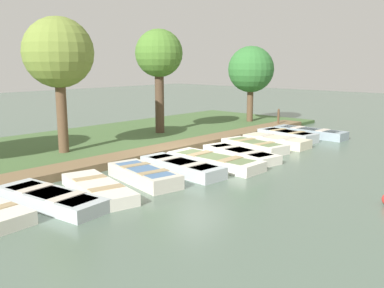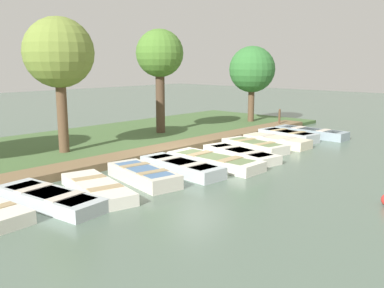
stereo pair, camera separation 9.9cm
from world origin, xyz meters
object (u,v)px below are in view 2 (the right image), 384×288
rowboat_8 (277,141)px  rowboat_10 (311,133)px  rowboat_3 (143,175)px  rowboat_6 (240,154)px  rowboat_5 (214,161)px  rowboat_1 (50,198)px  rowboat_2 (97,188)px  rowboat_9 (288,135)px  park_tree_center (160,56)px  park_tree_right (252,70)px  rowboat_7 (255,146)px  park_tree_left (59,54)px  rowboat_4 (181,167)px  mooring_post_far (279,119)px

rowboat_8 → rowboat_10: 3.08m
rowboat_3 → rowboat_6: 4.66m
rowboat_5 → rowboat_8: size_ratio=1.21×
rowboat_10 → rowboat_3: bearing=-88.4°
rowboat_1 → rowboat_10: size_ratio=0.96×
rowboat_2 → rowboat_8: bearing=103.8°
rowboat_9 → park_tree_center: size_ratio=0.57×
rowboat_2 → park_tree_right: 15.16m
rowboat_7 → park_tree_center: size_ratio=0.57×
park_tree_left → rowboat_5: bearing=27.2°
rowboat_3 → rowboat_9: 9.34m
rowboat_6 → park_tree_right: park_tree_right is taller
park_tree_left → rowboat_1: bearing=-34.4°
rowboat_5 → rowboat_6: 1.62m
rowboat_8 → rowboat_7: bearing=-92.4°
rowboat_6 → park_tree_left: (-5.27, -4.36, 3.73)m
rowboat_8 → rowboat_1: bearing=-88.5°
rowboat_9 → park_tree_left: 10.78m
rowboat_6 → rowboat_9: bearing=108.9°
rowboat_4 → rowboat_7: (-0.29, 4.67, -0.01)m
rowboat_1 → rowboat_5: size_ratio=0.96×
rowboat_4 → park_tree_right: size_ratio=0.72×
park_tree_left → park_tree_right: bearing=88.6°
rowboat_6 → park_tree_right: (-4.97, 7.75, 2.99)m
rowboat_4 → mooring_post_far: mooring_post_far is taller
rowboat_9 → mooring_post_far: 3.48m
rowboat_2 → rowboat_5: 4.73m
rowboat_3 → park_tree_right: bearing=121.4°
rowboat_8 → rowboat_10: bearing=91.6°
rowboat_1 → park_tree_right: park_tree_right is taller
rowboat_2 → rowboat_8: rowboat_8 is taller
rowboat_2 → park_tree_right: (-4.72, 14.09, 2.99)m
rowboat_7 → rowboat_9: 3.10m
rowboat_5 → park_tree_center: park_tree_center is taller
rowboat_2 → park_tree_center: park_tree_center is taller
park_tree_center → park_tree_right: bearing=81.7°
mooring_post_far → rowboat_4: bearing=-75.7°
rowboat_6 → rowboat_7: bearing=116.3°
rowboat_2 → rowboat_3: (0.00, 1.69, 0.05)m
rowboat_8 → rowboat_6: bearing=-82.1°
rowboat_4 → park_tree_right: (-4.82, 10.83, 2.96)m
rowboat_7 → park_tree_left: size_ratio=0.56×
mooring_post_far → rowboat_2: bearing=-79.4°
rowboat_9 → rowboat_2: bearing=-79.8°
park_tree_center → rowboat_9: bearing=32.3°
rowboat_4 → rowboat_6: size_ratio=0.95×
rowboat_5 → park_tree_left: bearing=-153.0°
rowboat_8 → park_tree_left: park_tree_left is taller
rowboat_4 → park_tree_left: 6.45m
rowboat_10 → park_tree_center: park_tree_center is taller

